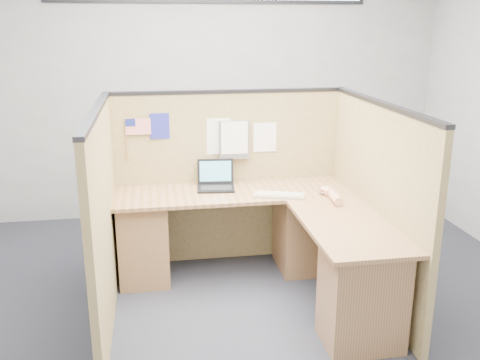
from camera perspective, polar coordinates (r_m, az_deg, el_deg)
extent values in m
plane|color=black|center=(4.11, 0.77, -13.83)|extent=(5.00, 5.00, 0.00)
plane|color=gray|center=(5.82, -3.13, 9.79)|extent=(5.00, 0.00, 5.00)
plane|color=gray|center=(1.55, 15.99, -10.05)|extent=(5.00, 0.00, 5.00)
cube|color=olive|center=(4.73, -1.33, 0.19)|extent=(2.05, 0.05, 1.50)
cube|color=#232328|center=(4.57, -1.39, 9.44)|extent=(2.05, 0.06, 0.03)
cube|color=olive|center=(3.85, -14.32, -4.20)|extent=(0.05, 1.80, 1.50)
cube|color=#232328|center=(3.66, -15.17, 7.09)|extent=(0.06, 1.80, 0.03)
cube|color=olive|center=(4.16, 14.25, -2.61)|extent=(0.05, 1.80, 1.50)
cube|color=#232328|center=(3.99, 15.03, 7.84)|extent=(0.06, 1.80, 0.03)
cube|color=brown|center=(4.43, -0.73, -1.40)|extent=(1.95, 0.60, 0.03)
cube|color=brown|center=(3.80, 11.47, -4.87)|extent=(0.60, 1.15, 0.03)
cube|color=brown|center=(4.51, -10.23, -6.27)|extent=(0.40, 0.50, 0.70)
cube|color=brown|center=(4.68, 6.60, -5.28)|extent=(0.40, 0.50, 0.70)
cube|color=brown|center=(3.68, 12.92, -11.95)|extent=(0.50, 0.40, 0.70)
cube|color=black|center=(4.48, -2.59, -0.90)|extent=(0.33, 0.26, 0.02)
cube|color=black|center=(4.58, -2.82, 0.94)|extent=(0.31, 0.10, 0.21)
cube|color=teal|center=(4.58, -2.81, 0.91)|extent=(0.27, 0.07, 0.17)
cube|color=gray|center=(4.30, 4.20, -1.66)|extent=(0.43, 0.25, 0.02)
cube|color=silver|center=(4.29, 4.20, -1.48)|extent=(0.39, 0.21, 0.01)
ellipsoid|color=silver|center=(4.40, 9.11, -1.25)|extent=(0.12, 0.09, 0.04)
ellipsoid|color=tan|center=(4.39, 9.15, -0.95)|extent=(0.09, 0.11, 0.05)
cylinder|color=tan|center=(4.35, 9.40, -1.32)|extent=(0.06, 0.05, 0.06)
cylinder|color=tan|center=(4.23, 10.11, -1.87)|extent=(0.09, 0.26, 0.08)
cube|color=navy|center=(4.54, -8.57, 5.70)|extent=(0.16, 0.02, 0.22)
cylinder|color=olive|center=(4.56, -12.05, 4.15)|extent=(0.01, 0.01, 0.36)
cube|color=red|center=(4.53, -10.82, 5.62)|extent=(0.21, 0.00, 0.14)
cube|color=navy|center=(4.52, -11.64, 6.02)|extent=(0.08, 0.00, 0.06)
cube|color=slate|center=(4.59, -0.64, 4.33)|extent=(0.26, 0.05, 0.33)
cube|color=white|center=(4.56, -0.59, 4.52)|extent=(0.23, 0.01, 0.28)
cube|color=white|center=(4.59, -2.55, 4.65)|extent=(0.25, 0.03, 0.31)
cube|color=white|center=(4.66, 2.67, 4.58)|extent=(0.20, 0.01, 0.26)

